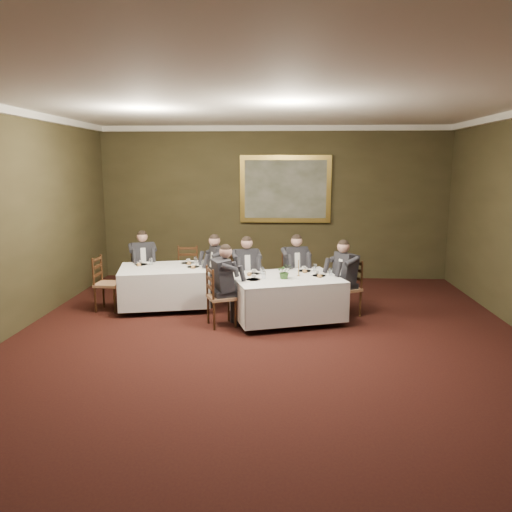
# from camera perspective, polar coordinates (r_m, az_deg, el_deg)

# --- Properties ---
(ground) EXTENTS (10.00, 10.00, 0.00)m
(ground) POSITION_cam_1_polar(r_m,az_deg,el_deg) (7.08, 1.26, -11.44)
(ground) COLOR black
(ground) RESTS_ON ground
(ceiling) EXTENTS (8.00, 10.00, 0.10)m
(ceiling) POSITION_cam_1_polar(r_m,az_deg,el_deg) (6.63, 1.38, 17.93)
(ceiling) COLOR silver
(ceiling) RESTS_ON back_wall
(back_wall) EXTENTS (8.00, 0.10, 3.50)m
(back_wall) POSITION_cam_1_polar(r_m,az_deg,el_deg) (11.60, 2.03, 6.02)
(back_wall) COLOR #342E1A
(back_wall) RESTS_ON ground
(front_wall) EXTENTS (8.00, 0.10, 3.50)m
(front_wall) POSITION_cam_1_polar(r_m,az_deg,el_deg) (1.81, -3.52, -18.73)
(front_wall) COLOR #342E1A
(front_wall) RESTS_ON ground
(crown_molding) EXTENTS (8.00, 10.00, 0.12)m
(crown_molding) POSITION_cam_1_polar(r_m,az_deg,el_deg) (6.62, 1.38, 17.41)
(crown_molding) COLOR white
(crown_molding) RESTS_ON back_wall
(table_main) EXTENTS (2.10, 1.82, 0.67)m
(table_main) POSITION_cam_1_polar(r_m,az_deg,el_deg) (8.53, 3.41, -4.45)
(table_main) COLOR #32180E
(table_main) RESTS_ON ground
(table_second) EXTENTS (1.86, 1.56, 0.67)m
(table_second) POSITION_cam_1_polar(r_m,az_deg,el_deg) (9.44, -10.39, -3.15)
(table_second) COLOR #32180E
(table_second) RESTS_ON ground
(chair_main_backleft) EXTENTS (0.54, 0.52, 1.00)m
(chair_main_backleft) POSITION_cam_1_polar(r_m,az_deg,el_deg) (9.29, -1.15, -4.24)
(chair_main_backleft) COLOR #986E4D
(chair_main_backleft) RESTS_ON ground
(diner_main_backleft) EXTENTS (0.51, 0.57, 1.35)m
(diner_main_backleft) POSITION_cam_1_polar(r_m,az_deg,el_deg) (9.23, -1.14, -2.89)
(diner_main_backleft) COLOR black
(diner_main_backleft) RESTS_ON chair_main_backleft
(chair_main_backright) EXTENTS (0.54, 0.52, 1.00)m
(chair_main_backright) POSITION_cam_1_polar(r_m,az_deg,el_deg) (9.55, 4.42, -3.87)
(chair_main_backright) COLOR #986E4D
(chair_main_backright) RESTS_ON ground
(diner_main_backright) EXTENTS (0.51, 0.57, 1.35)m
(diner_main_backright) POSITION_cam_1_polar(r_m,az_deg,el_deg) (9.49, 4.46, -2.55)
(diner_main_backright) COLOR black
(diner_main_backright) RESTS_ON chair_main_backright
(chair_main_endleft) EXTENTS (0.56, 0.57, 1.00)m
(chair_main_endleft) POSITION_cam_1_polar(r_m,az_deg,el_deg) (8.30, -4.03, -6.06)
(chair_main_endleft) COLOR #986E4D
(chair_main_endleft) RESTS_ON ground
(diner_main_endleft) EXTENTS (0.60, 0.56, 1.35)m
(diner_main_endleft) POSITION_cam_1_polar(r_m,az_deg,el_deg) (8.24, -3.97, -4.53)
(diner_main_endleft) COLOR black
(diner_main_endleft) RESTS_ON chair_main_endleft
(chair_main_endright) EXTENTS (0.58, 0.59, 1.00)m
(chair_main_endright) POSITION_cam_1_polar(r_m,az_deg,el_deg) (8.98, 10.24, -4.94)
(chair_main_endright) COLOR #986E4D
(chair_main_endright) RESTS_ON ground
(diner_main_endright) EXTENTS (0.62, 0.59, 1.35)m
(diner_main_endright) POSITION_cam_1_polar(r_m,az_deg,el_deg) (8.91, 10.23, -3.53)
(diner_main_endright) COLOR black
(diner_main_endright) RESTS_ON chair_main_endright
(chair_sec_backleft) EXTENTS (0.57, 0.55, 1.00)m
(chair_sec_backleft) POSITION_cam_1_polar(r_m,az_deg,el_deg) (10.31, -12.73, -3.04)
(chair_sec_backleft) COLOR #986E4D
(chair_sec_backleft) RESTS_ON ground
(diner_sec_backleft) EXTENTS (0.55, 0.59, 1.35)m
(diner_sec_backleft) POSITION_cam_1_polar(r_m,az_deg,el_deg) (10.25, -12.78, -1.81)
(diner_sec_backleft) COLOR black
(diner_sec_backleft) RESTS_ON chair_sec_backleft
(chair_sec_backright) EXTENTS (0.47, 0.45, 1.00)m
(chair_sec_backright) POSITION_cam_1_polar(r_m,az_deg,el_deg) (10.29, -7.86, -2.90)
(chair_sec_backright) COLOR #986E4D
(chair_sec_backright) RESTS_ON ground
(chair_sec_endright) EXTENTS (0.56, 0.57, 1.00)m
(chair_sec_endright) POSITION_cam_1_polar(r_m,az_deg,el_deg) (9.52, -4.15, -3.92)
(chair_sec_endright) COLOR #986E4D
(chair_sec_endright) RESTS_ON ground
(diner_sec_endright) EXTENTS (0.60, 0.56, 1.35)m
(diner_sec_endright) POSITION_cam_1_polar(r_m,az_deg,el_deg) (9.46, -4.24, -2.58)
(diner_sec_endright) COLOR black
(diner_sec_endright) RESTS_ON chair_sec_endright
(chair_sec_endleft) EXTENTS (0.44, 0.46, 1.00)m
(chair_sec_endleft) POSITION_cam_1_polar(r_m,az_deg,el_deg) (9.56, -16.54, -4.26)
(chair_sec_endleft) COLOR #986E4D
(chair_sec_endleft) RESTS_ON ground
(centerpiece) EXTENTS (0.28, 0.25, 0.27)m
(centerpiece) POSITION_cam_1_polar(r_m,az_deg,el_deg) (8.29, 3.29, -1.68)
(centerpiece) COLOR #2D5926
(centerpiece) RESTS_ON table_main
(candlestick) EXTENTS (0.06, 0.06, 0.41)m
(candlestick) POSITION_cam_1_polar(r_m,az_deg,el_deg) (8.51, 4.88, -1.27)
(candlestick) COLOR #AD7E35
(candlestick) RESTS_ON table_main
(place_setting_table_main) EXTENTS (0.33, 0.31, 0.14)m
(place_setting_table_main) POSITION_cam_1_polar(r_m,az_deg,el_deg) (8.69, 0.03, -1.81)
(place_setting_table_main) COLOR white
(place_setting_table_main) RESTS_ON table_main
(place_setting_table_second) EXTENTS (0.33, 0.31, 0.14)m
(place_setting_table_second) POSITION_cam_1_polar(r_m,az_deg,el_deg) (9.73, -12.66, -0.74)
(place_setting_table_second) COLOR white
(place_setting_table_second) RESTS_ON table_second
(painting) EXTENTS (2.08, 0.09, 1.53)m
(painting) POSITION_cam_1_polar(r_m,az_deg,el_deg) (11.52, 3.38, 7.63)
(painting) COLOR gold
(painting) RESTS_ON back_wall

